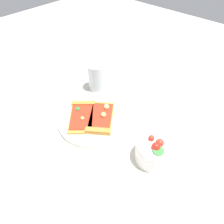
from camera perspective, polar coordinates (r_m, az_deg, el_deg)
name	(u,v)px	position (r m, az deg, el deg)	size (l,w,h in m)	color
ground_plane	(92,121)	(0.78, -5.31, -2.36)	(2.40, 2.40, 0.00)	beige
plate	(95,119)	(0.78, -4.64, -1.87)	(0.26, 0.26, 0.01)	silver
pizza_slice_near	(82,115)	(0.78, -7.90, -0.69)	(0.17, 0.17, 0.02)	gold
pizza_slice_far	(101,118)	(0.76, -2.94, -1.63)	(0.16, 0.18, 0.03)	gold
salad_bowl	(154,151)	(0.66, 11.15, -10.08)	(0.11, 0.11, 0.08)	white
soda_glass	(97,78)	(0.90, -4.05, 9.09)	(0.07, 0.07, 0.11)	silver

